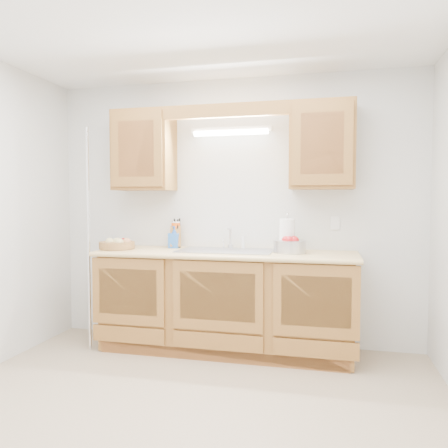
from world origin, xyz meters
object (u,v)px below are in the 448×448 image
(fruit_basket, at_px, (117,244))
(paper_towel, at_px, (287,236))
(knife_block, at_px, (176,237))
(apple_bowl, at_px, (290,245))

(fruit_basket, bearing_deg, paper_towel, 4.48)
(knife_block, bearing_deg, apple_bowl, -27.28)
(paper_towel, bearing_deg, fruit_basket, -175.52)
(fruit_basket, bearing_deg, knife_block, 26.86)
(fruit_basket, xyz_separation_m, knife_block, (0.49, 0.25, 0.06))
(knife_block, bearing_deg, fruit_basket, -171.07)
(fruit_basket, xyz_separation_m, apple_bowl, (1.60, 0.07, 0.02))
(knife_block, xyz_separation_m, apple_bowl, (1.11, -0.18, -0.04))
(knife_block, distance_m, apple_bowl, 1.12)
(paper_towel, bearing_deg, knife_block, 173.38)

